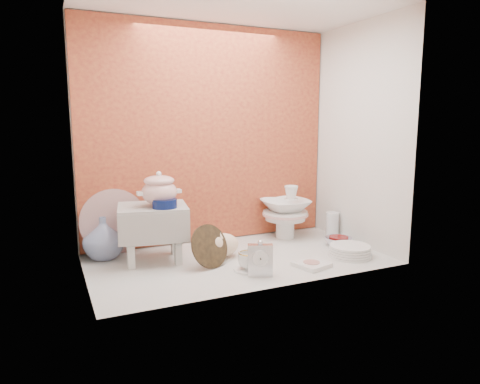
# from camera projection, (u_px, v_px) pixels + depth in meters

# --- Properties ---
(ground) EXTENTS (1.80, 1.80, 0.00)m
(ground) POSITION_uv_depth(u_px,v_px,m) (238.00, 259.00, 2.70)
(ground) COLOR silver
(ground) RESTS_ON ground
(niche_shell) EXTENTS (1.86, 1.03, 1.53)m
(niche_shell) POSITION_uv_depth(u_px,v_px,m) (226.00, 108.00, 2.70)
(niche_shell) COLOR #BD612F
(niche_shell) RESTS_ON ground
(step_stool) EXTENTS (0.46, 0.41, 0.35)m
(step_stool) POSITION_uv_depth(u_px,v_px,m) (153.00, 233.00, 2.64)
(step_stool) COLOR silver
(step_stool) RESTS_ON ground
(soup_tureen) EXTENTS (0.33, 0.33, 0.21)m
(soup_tureen) POSITION_uv_depth(u_px,v_px,m) (159.00, 189.00, 2.58)
(soup_tureen) COLOR white
(soup_tureen) RESTS_ON step_stool
(cobalt_bowl) EXTENTS (0.17, 0.17, 0.05)m
(cobalt_bowl) POSITION_uv_depth(u_px,v_px,m) (165.00, 203.00, 2.54)
(cobalt_bowl) COLOR #091548
(cobalt_bowl) RESTS_ON step_stool
(floral_platter) EXTENTS (0.43, 0.09, 0.42)m
(floral_platter) POSITION_uv_depth(u_px,v_px,m) (114.00, 222.00, 2.78)
(floral_platter) COLOR beige
(floral_platter) RESTS_ON ground
(blue_white_vase) EXTENTS (0.30, 0.30, 0.26)m
(blue_white_vase) POSITION_uv_depth(u_px,v_px,m) (103.00, 238.00, 2.69)
(blue_white_vase) COLOR silver
(blue_white_vase) RESTS_ON ground
(lacquer_tray) EXTENTS (0.28, 0.20, 0.25)m
(lacquer_tray) POSITION_uv_depth(u_px,v_px,m) (210.00, 246.00, 2.54)
(lacquer_tray) COLOR black
(lacquer_tray) RESTS_ON ground
(mantel_clock) EXTENTS (0.14, 0.10, 0.20)m
(mantel_clock) POSITION_uv_depth(u_px,v_px,m) (260.00, 259.00, 2.39)
(mantel_clock) COLOR silver
(mantel_clock) RESTS_ON ground
(plush_pig) EXTENTS (0.33, 0.28, 0.17)m
(plush_pig) POSITION_uv_depth(u_px,v_px,m) (222.00, 245.00, 2.72)
(plush_pig) COLOR beige
(plush_pig) RESTS_ON ground
(teacup_saucer) EXTENTS (0.18, 0.18, 0.01)m
(teacup_saucer) POSITION_uv_depth(u_px,v_px,m) (249.00, 269.00, 2.49)
(teacup_saucer) COLOR white
(teacup_saucer) RESTS_ON ground
(gold_rim_teacup) EXTENTS (0.13, 0.13, 0.10)m
(gold_rim_teacup) POSITION_uv_depth(u_px,v_px,m) (249.00, 260.00, 2.49)
(gold_rim_teacup) COLOR white
(gold_rim_teacup) RESTS_ON teacup_saucer
(lattice_dish) EXTENTS (0.22, 0.22, 0.02)m
(lattice_dish) POSITION_uv_depth(u_px,v_px,m) (311.00, 264.00, 2.56)
(lattice_dish) COLOR white
(lattice_dish) RESTS_ON ground
(dinner_plate_stack) EXTENTS (0.36, 0.36, 0.07)m
(dinner_plate_stack) POSITION_uv_depth(u_px,v_px,m) (350.00, 251.00, 2.74)
(dinner_plate_stack) COLOR white
(dinner_plate_stack) RESTS_ON ground
(crystal_bowl) EXTENTS (0.24, 0.24, 0.06)m
(crystal_bowl) POSITION_uv_depth(u_px,v_px,m) (338.00, 242.00, 2.98)
(crystal_bowl) COLOR silver
(crystal_bowl) RESTS_ON ground
(clear_glass_vase) EXTENTS (0.11, 0.11, 0.19)m
(clear_glass_vase) POSITION_uv_depth(u_px,v_px,m) (332.00, 225.00, 3.19)
(clear_glass_vase) COLOR silver
(clear_glass_vase) RESTS_ON ground
(porcelain_tower) EXTENTS (0.42, 0.42, 0.39)m
(porcelain_tower) POSITION_uv_depth(u_px,v_px,m) (285.00, 212.00, 3.16)
(porcelain_tower) COLOR white
(porcelain_tower) RESTS_ON ground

